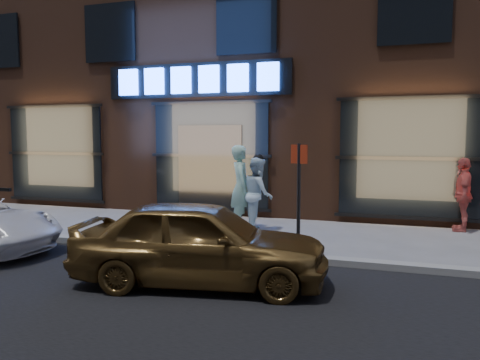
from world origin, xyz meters
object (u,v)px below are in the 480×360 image
object	(u,v)px
gold_sedan	(200,242)
man_cap	(258,194)
passerby	(463,194)
sign_post	(299,190)
man_bowtie	(241,187)

from	to	relation	value
gold_sedan	man_cap	bearing A→B (deg)	-5.46
man_cap	passerby	world-z (taller)	man_cap
passerby	man_cap	bearing A→B (deg)	-68.27
man_cap	sign_post	size ratio (longest dim) A/B	0.83
passerby	man_bowtie	bearing A→B (deg)	-70.38
gold_sedan	man_bowtie	bearing A→B (deg)	0.41
man_bowtie	gold_sedan	world-z (taller)	man_bowtie
man_bowtie	man_cap	xyz separation A→B (m)	(0.43, -0.06, -0.13)
gold_sedan	sign_post	size ratio (longest dim) A/B	1.81
man_cap	passerby	distance (m)	4.56
man_bowtie	sign_post	bearing A→B (deg)	-166.23
passerby	gold_sedan	xyz separation A→B (m)	(-4.07, -5.32, -0.21)
passerby	sign_post	distance (m)	4.70
passerby	sign_post	size ratio (longest dim) A/B	0.82
man_cap	sign_post	world-z (taller)	sign_post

